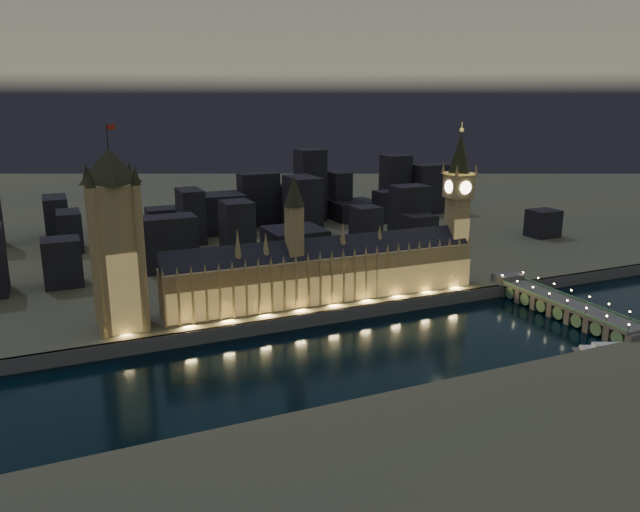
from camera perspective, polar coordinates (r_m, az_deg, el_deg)
name	(u,v)px	position (r m, az deg, el deg)	size (l,w,h in m)	color
ground_plane	(353,350)	(336.13, 3.03, -8.55)	(2000.00, 2000.00, 0.00)	black
north_bank	(169,198)	(817.77, -13.63, 5.18)	(2000.00, 960.00, 8.00)	#3C433D
embankment_wall	(322,318)	(369.06, 0.17, -5.70)	(2000.00, 2.50, 8.00)	#43494C
palace_of_westminster	(324,271)	(384.18, 0.35, -1.36)	(202.00, 24.50, 78.00)	#876F4D
victoria_tower	(115,231)	(345.84, -18.22, 2.17)	(31.68, 31.68, 109.23)	#876F4D
elizabeth_tower	(458,195)	(423.86, 12.52, 5.48)	(18.00, 18.00, 106.60)	#876F4D
westminster_bridge	(560,306)	(410.50, 21.07, -4.30)	(18.41, 113.00, 15.90)	#43494C
river_boat	(614,349)	(366.86, 25.26, -7.70)	(40.98, 25.21, 4.50)	#43494C
city_backdrop	(264,212)	(559.51, -5.15, 4.02)	(478.55, 215.63, 70.91)	black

